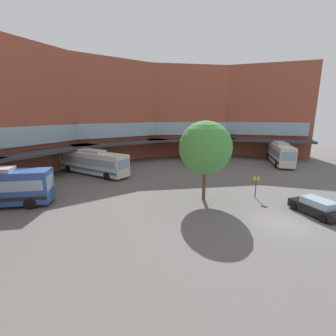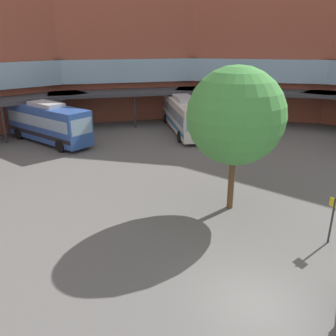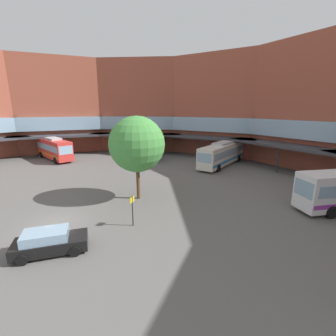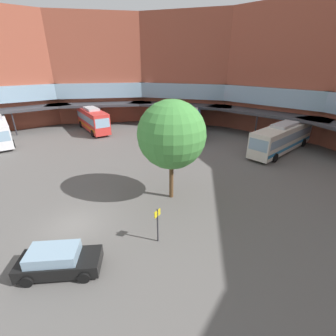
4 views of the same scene
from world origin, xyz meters
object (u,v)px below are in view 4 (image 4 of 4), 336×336
(plaza_tree, at_px, (172,135))
(bus_1, at_px, (192,121))
(bus_2, at_px, (282,137))
(stop_sign_post, at_px, (158,222))
(parked_car, at_px, (58,261))
(bus_0, at_px, (93,119))

(plaza_tree, bearing_deg, bus_1, 123.25)
(bus_2, bearing_deg, stop_sign_post, 6.13)
(bus_1, bearing_deg, plaza_tree, -4.41)
(bus_1, xyz_separation_m, parked_car, (12.31, -27.57, -1.24))
(stop_sign_post, bearing_deg, bus_2, 91.63)
(bus_0, distance_m, plaza_tree, 25.74)
(bus_2, bearing_deg, bus_1, -80.94)
(bus_1, height_order, plaza_tree, plaza_tree)
(stop_sign_post, bearing_deg, bus_1, 123.38)
(bus_0, distance_m, parked_car, 30.83)
(bus_1, distance_m, plaza_tree, 20.99)
(bus_0, height_order, plaza_tree, plaza_tree)
(bus_1, height_order, parked_car, bus_1)
(bus_0, distance_m, bus_1, 16.65)
(bus_0, bearing_deg, bus_1, 51.98)
(bus_0, xyz_separation_m, parked_car, (25.45, -17.36, -1.24))
(bus_0, height_order, parked_car, bus_0)
(plaza_tree, height_order, stop_sign_post, plaza_tree)
(bus_2, distance_m, stop_sign_post, 23.20)
(bus_2, bearing_deg, plaza_tree, -3.38)
(bus_2, bearing_deg, bus_0, -62.77)
(bus_0, bearing_deg, parked_car, -20.17)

